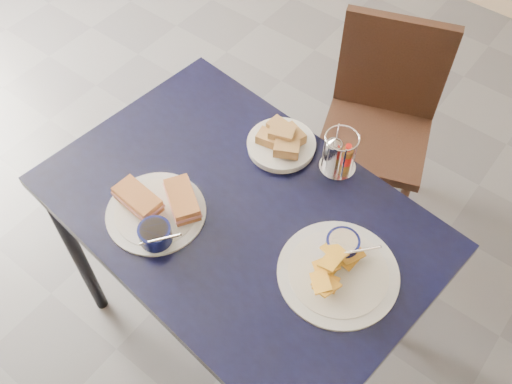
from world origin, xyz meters
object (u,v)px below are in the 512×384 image
Objects in this scene: dining_table at (240,224)px; chair_far at (388,114)px; bread_basket at (282,142)px; sandwich_plate at (158,210)px; condiment_caddy at (338,154)px; plantain_plate at (339,265)px.

dining_table is 0.86m from chair_far.
sandwich_plate is at bearing -106.87° from bread_basket.
chair_far is 6.30× the size of condiment_caddy.
condiment_caddy is (0.30, 0.46, 0.03)m from sandwich_plate.
plantain_plate reaches higher than chair_far.
dining_table is 1.38× the size of chair_far.
plantain_plate is (0.27, -0.82, 0.28)m from chair_far.
chair_far is 0.62m from condiment_caddy.
plantain_plate is at bearing -71.99° from chair_far.
condiment_caddy reaches higher than chair_far.
sandwich_plate reaches higher than chair_far.
sandwich_plate is 0.43m from bread_basket.
chair_far is 2.80× the size of sandwich_plate.
dining_table is at bearing -80.64° from bread_basket.
condiment_caddy is at bearing 14.05° from bread_basket.
dining_table is 5.70× the size of bread_basket.
sandwich_plate is (-0.23, -0.99, 0.28)m from chair_far.
bread_basket is at bearing 73.13° from sandwich_plate.
bread_basket is (-0.10, -0.57, 0.29)m from chair_far.
bread_basket is (0.13, 0.41, 0.00)m from sandwich_plate.
bread_basket is at bearing -99.94° from chair_far.
plantain_plate is at bearing 3.03° from dining_table.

